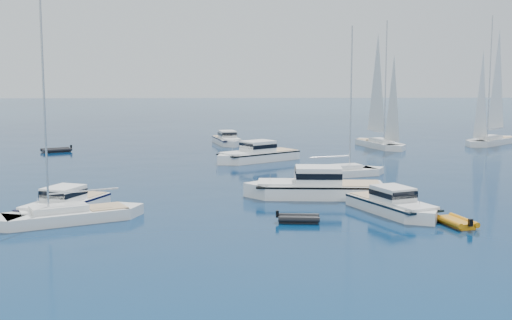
% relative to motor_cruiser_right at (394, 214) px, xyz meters
% --- Properties ---
extents(ground, '(400.00, 400.00, 0.00)m').
position_rel_motor_cruiser_right_xyz_m(ground, '(-8.21, -13.50, 0.00)').
color(ground, navy).
rests_on(ground, ground).
extents(motor_cruiser_right, '(6.01, 9.31, 2.35)m').
position_rel_motor_cruiser_right_xyz_m(motor_cruiser_right, '(0.00, 0.00, 0.00)').
color(motor_cruiser_right, white).
rests_on(motor_cruiser_right, ground).
extents(motor_cruiser_left, '(5.74, 9.27, 2.33)m').
position_rel_motor_cruiser_right_xyz_m(motor_cruiser_left, '(-22.65, 0.74, 0.00)').
color(motor_cruiser_left, white).
rests_on(motor_cruiser_left, ground).
extents(motor_cruiser_centre, '(11.74, 4.26, 3.03)m').
position_rel_motor_cruiser_right_xyz_m(motor_cruiser_centre, '(-4.70, 6.19, 0.00)').
color(motor_cruiser_centre, white).
rests_on(motor_cruiser_centre, ground).
extents(motor_cruiser_distant, '(10.49, 8.91, 2.79)m').
position_rel_motor_cruiser_right_xyz_m(motor_cruiser_distant, '(-8.64, 26.86, 0.00)').
color(motor_cruiser_distant, white).
rests_on(motor_cruiser_distant, ground).
extents(motor_cruiser_horizon, '(4.58, 9.01, 2.27)m').
position_rel_motor_cruiser_right_xyz_m(motor_cruiser_horizon, '(-11.97, 43.45, 0.00)').
color(motor_cruiser_horizon, silver).
rests_on(motor_cruiser_horizon, ground).
extents(sailboat_mid_l, '(11.01, 7.53, 16.05)m').
position_rel_motor_cruiser_right_xyz_m(sailboat_mid_l, '(-21.73, -1.95, 0.00)').
color(sailboat_mid_l, silver).
rests_on(sailboat_mid_l, ground).
extents(sailboat_centre, '(9.95, 5.50, 14.19)m').
position_rel_motor_cruiser_right_xyz_m(sailboat_centre, '(-1.20, 16.48, 0.00)').
color(sailboat_centre, silver).
rests_on(sailboat_centre, ground).
extents(sailboat_sails_r, '(6.10, 11.39, 16.23)m').
position_rel_motor_cruiser_right_xyz_m(sailboat_sails_r, '(7.21, 39.38, 0.00)').
color(sailboat_sails_r, white).
rests_on(sailboat_sails_r, ground).
extents(sailboat_sails_far, '(10.57, 10.20, 17.14)m').
position_rel_motor_cruiser_right_xyz_m(sailboat_sails_far, '(22.54, 42.43, 0.00)').
color(sailboat_sails_far, silver).
rests_on(sailboat_sails_far, ground).
extents(tender_yellow, '(2.54, 3.57, 0.95)m').
position_rel_motor_cruiser_right_xyz_m(tender_yellow, '(3.11, -3.56, 0.00)').
color(tender_yellow, orange).
rests_on(tender_yellow, ground).
extents(tender_grey_near, '(2.90, 1.83, 0.95)m').
position_rel_motor_cruiser_right_xyz_m(tender_grey_near, '(-6.73, -2.42, 0.00)').
color(tender_grey_near, black).
rests_on(tender_grey_near, ground).
extents(tender_grey_far, '(4.07, 3.46, 0.95)m').
position_rel_motor_cruiser_right_xyz_m(tender_grey_far, '(-32.22, 35.60, 0.00)').
color(tender_grey_far, black).
rests_on(tender_grey_far, ground).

